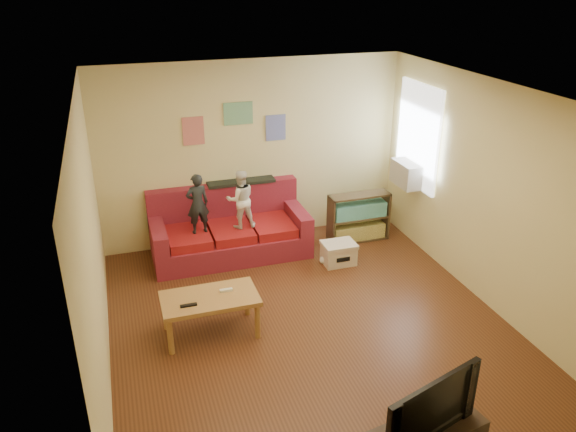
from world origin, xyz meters
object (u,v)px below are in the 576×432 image
object	(u,v)px
child_a	(198,204)
sofa	(229,232)
child_b	(241,199)
coffee_table	(210,302)
television	(423,403)
file_box	(339,253)
bookshelf	(358,220)

from	to	relation	value
child_a	sofa	bearing A→B (deg)	-165.23
child_a	child_b	distance (m)	0.60
coffee_table	television	bearing A→B (deg)	-62.51
file_box	television	xyz separation A→B (m)	(-0.76, -3.52, 0.55)
sofa	coffee_table	bearing A→B (deg)	-108.30
child_a	coffee_table	world-z (taller)	child_a
child_a	child_b	size ratio (longest dim) A/B	1.02
coffee_table	child_b	bearing A→B (deg)	65.78
bookshelf	file_box	distance (m)	0.86
child_b	file_box	bearing A→B (deg)	153.24
child_a	bookshelf	bearing A→B (deg)	173.03
sofa	television	size ratio (longest dim) A/B	2.25
coffee_table	file_box	size ratio (longest dim) A/B	2.34
bookshelf	television	xyz separation A→B (m)	(-1.33, -4.13, 0.38)
child_b	bookshelf	world-z (taller)	child_b
sofa	child_b	size ratio (longest dim) A/B	2.64
bookshelf	television	world-z (taller)	television
sofa	file_box	size ratio (longest dim) A/B	4.82
sofa	child_a	size ratio (longest dim) A/B	2.59
child_b	file_box	world-z (taller)	child_b
child_b	file_box	size ratio (longest dim) A/B	1.83
sofa	coffee_table	world-z (taller)	sofa
sofa	coffee_table	distance (m)	2.01
bookshelf	file_box	bearing A→B (deg)	-132.86
child_a	television	xyz separation A→B (m)	(1.08, -4.15, -0.18)
file_box	television	bearing A→B (deg)	-102.16
television	file_box	bearing A→B (deg)	60.25
file_box	television	size ratio (longest dim) A/B	0.47
sofa	coffee_table	xyz separation A→B (m)	(-0.63, -1.90, 0.09)
bookshelf	coffee_table	bearing A→B (deg)	-146.59
television	child_a	bearing A→B (deg)	87.04
sofa	bookshelf	xyz separation A→B (m)	(1.96, -0.20, 0.01)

